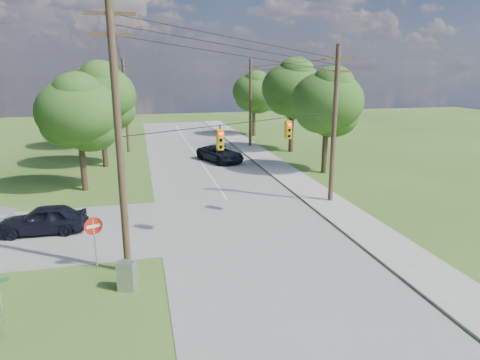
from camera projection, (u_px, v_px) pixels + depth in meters
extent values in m
plane|color=#365A1E|center=(228.00, 265.00, 20.23)|extent=(140.00, 140.00, 0.00)
cube|color=gray|center=(244.00, 224.00, 25.38)|extent=(10.00, 100.00, 0.03)
cube|color=#ABA7A0|center=(347.00, 215.00, 26.86)|extent=(2.60, 100.00, 0.12)
cylinder|color=brown|center=(119.00, 142.00, 18.05)|extent=(0.32, 0.32, 12.00)
cube|color=brown|center=(110.00, 13.00, 16.76)|extent=(2.00, 0.12, 0.14)
cube|color=brown|center=(111.00, 35.00, 16.96)|extent=(1.70, 0.12, 0.14)
cylinder|color=brown|center=(334.00, 126.00, 28.41)|extent=(0.32, 0.32, 10.50)
cube|color=brown|center=(338.00, 58.00, 27.30)|extent=(2.00, 0.12, 0.14)
cube|color=brown|center=(337.00, 71.00, 27.50)|extent=(1.70, 0.12, 0.14)
cylinder|color=brown|center=(250.00, 104.00, 49.17)|extent=(0.32, 0.32, 10.00)
cube|color=brown|center=(251.00, 67.00, 48.13)|extent=(2.00, 0.12, 0.14)
cylinder|color=brown|center=(126.00, 106.00, 46.07)|extent=(0.32, 0.32, 10.00)
cube|color=brown|center=(123.00, 67.00, 45.03)|extent=(2.00, 0.12, 0.14)
cylinder|color=black|center=(251.00, 41.00, 22.03)|extent=(13.52, 7.63, 1.53)
cylinder|color=black|center=(251.00, 49.00, 22.13)|extent=(13.52, 7.63, 1.53)
cylinder|color=black|center=(251.00, 57.00, 22.23)|extent=(13.52, 7.63, 1.53)
cylinder|color=black|center=(282.00, 64.00, 37.71)|extent=(0.03, 22.00, 0.53)
cylinder|color=black|center=(119.00, 52.00, 30.89)|extent=(0.43, 29.60, 2.03)
cylinder|color=black|center=(282.00, 69.00, 37.82)|extent=(0.03, 22.00, 0.53)
cylinder|color=black|center=(120.00, 58.00, 31.00)|extent=(0.43, 29.60, 2.03)
cylinder|color=black|center=(251.00, 122.00, 23.08)|extent=(13.52, 7.63, 0.04)
cube|color=yellow|center=(220.00, 140.00, 21.73)|extent=(0.32, 0.22, 1.05)
sphere|color=#FF0C05|center=(221.00, 133.00, 21.51)|extent=(0.17, 0.17, 0.17)
cube|color=yellow|center=(220.00, 139.00, 21.96)|extent=(0.32, 0.22, 1.05)
sphere|color=#FF0C05|center=(219.00, 132.00, 22.00)|extent=(0.17, 0.17, 0.17)
cube|color=yellow|center=(289.00, 130.00, 25.19)|extent=(0.32, 0.22, 1.05)
sphere|color=#FF0C05|center=(290.00, 124.00, 24.97)|extent=(0.17, 0.17, 0.17)
cube|color=yellow|center=(287.00, 129.00, 25.41)|extent=(0.32, 0.22, 1.05)
sphere|color=#FF0C05|center=(287.00, 123.00, 25.46)|extent=(0.17, 0.17, 0.17)
cylinder|color=#442E22|center=(84.00, 170.00, 32.16)|extent=(0.45, 0.45, 3.15)
ellipsoid|color=#265319|center=(78.00, 112.00, 31.05)|extent=(6.00, 6.00, 4.92)
cylinder|color=#442E22|center=(104.00, 148.00, 39.87)|extent=(0.50, 0.50, 3.50)
ellipsoid|color=#265319|center=(100.00, 95.00, 38.63)|extent=(6.40, 6.40, 5.25)
cylinder|color=#442E22|center=(92.00, 134.00, 48.85)|extent=(0.48, 0.47, 3.32)
ellipsoid|color=#265319|center=(89.00, 93.00, 47.68)|extent=(6.00, 6.00, 4.92)
cylinder|color=#442E22|center=(325.00, 154.00, 37.54)|extent=(0.48, 0.48, 3.32)
ellipsoid|color=#265319|center=(327.00, 101.00, 36.37)|extent=(6.20, 6.20, 5.08)
cylinder|color=#442E22|center=(291.00, 135.00, 47.02)|extent=(0.52, 0.52, 3.67)
ellipsoid|color=#265319|center=(292.00, 88.00, 45.72)|extent=(6.60, 6.60, 5.41)
cylinder|color=#442E22|center=(254.00, 124.00, 58.15)|extent=(0.45, 0.45, 3.15)
ellipsoid|color=#265319|center=(254.00, 92.00, 57.04)|extent=(5.80, 5.80, 4.76)
imported|color=black|center=(43.00, 219.00, 23.88)|extent=(4.71, 2.00, 1.59)
imported|color=black|center=(220.00, 154.00, 42.20)|extent=(4.55, 6.16, 1.56)
cube|color=#979A9D|center=(127.00, 276.00, 17.80)|extent=(0.84, 0.72, 1.27)
cylinder|color=#979A9D|center=(95.00, 244.00, 19.52)|extent=(0.07, 0.07, 2.43)
cylinder|color=red|center=(93.00, 226.00, 19.30)|extent=(0.79, 0.35, 0.84)
cube|color=white|center=(93.00, 226.00, 19.27)|extent=(0.57, 0.26, 0.14)
cylinder|color=#979A9D|center=(2.00, 309.00, 14.51)|extent=(0.05, 0.05, 2.21)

